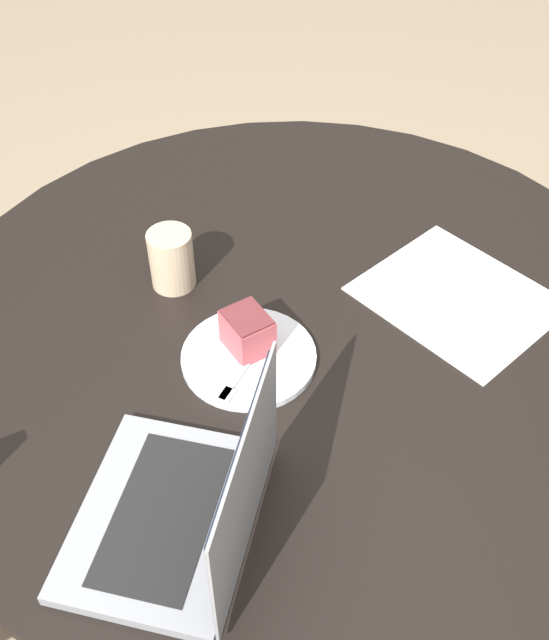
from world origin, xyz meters
TOP-DOWN VIEW (x-y plane):
  - ground_plane at (0.00, 0.00)m, footprint 12.00×12.00m
  - dining_table at (0.00, 0.00)m, footprint 1.30×1.30m
  - paper_document at (-0.00, 0.28)m, footprint 0.40×0.39m
  - plate at (0.09, -0.10)m, footprint 0.22×0.22m
  - cake_slice at (0.07, -0.10)m, footprint 0.09×0.09m
  - fork at (0.12, -0.11)m, footprint 0.15×0.11m
  - coffee_glass at (-0.12, -0.21)m, footprint 0.08×0.08m
  - laptop at (0.37, -0.22)m, footprint 0.36×0.32m

SIDE VIEW (x-z plane):
  - ground_plane at x=0.00m, z-range 0.00..0.00m
  - dining_table at x=0.00m, z-range 0.25..0.98m
  - paper_document at x=0.00m, z-range 0.73..0.73m
  - plate at x=0.09m, z-range 0.73..0.74m
  - fork at x=0.12m, z-range 0.74..0.75m
  - laptop at x=0.37m, z-range 0.66..0.89m
  - cake_slice at x=0.07m, z-range 0.74..0.81m
  - coffee_glass at x=-0.12m, z-range 0.73..0.84m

